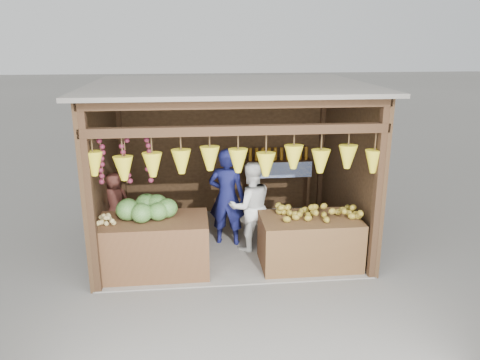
% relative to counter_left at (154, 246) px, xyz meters
% --- Properties ---
extents(ground, '(80.00, 80.00, 0.00)m').
position_rel_counter_left_xyz_m(ground, '(1.20, 0.97, -0.42)').
color(ground, '#514F49').
rests_on(ground, ground).
extents(stall_structure, '(4.30, 3.30, 2.66)m').
position_rel_counter_left_xyz_m(stall_structure, '(1.17, 0.93, 1.25)').
color(stall_structure, slate).
rests_on(stall_structure, ground).
extents(back_shelf, '(1.25, 0.32, 1.32)m').
position_rel_counter_left_xyz_m(back_shelf, '(2.25, 2.25, 0.46)').
color(back_shelf, '#382314').
rests_on(back_shelf, ground).
extents(counter_left, '(1.59, 0.85, 0.83)m').
position_rel_counter_left_xyz_m(counter_left, '(0.00, 0.00, 0.00)').
color(counter_left, '#482B18').
rests_on(counter_left, ground).
extents(counter_right, '(1.47, 0.85, 0.77)m').
position_rel_counter_left_xyz_m(counter_right, '(2.32, -0.01, -0.03)').
color(counter_right, '#482B18').
rests_on(counter_right, ground).
extents(stool, '(0.33, 0.33, 0.31)m').
position_rel_counter_left_xyz_m(stool, '(-0.66, 0.97, -0.26)').
color(stool, black).
rests_on(stool, ground).
extents(man_standing, '(0.68, 0.54, 1.65)m').
position_rel_counter_left_xyz_m(man_standing, '(1.15, 0.90, 0.41)').
color(man_standing, '#14174E').
rests_on(man_standing, ground).
extents(woman_standing, '(0.80, 0.67, 1.48)m').
position_rel_counter_left_xyz_m(woman_standing, '(1.51, 0.65, 0.32)').
color(woman_standing, white).
rests_on(woman_standing, ground).
extents(vendor_seated, '(0.53, 0.40, 0.97)m').
position_rel_counter_left_xyz_m(vendor_seated, '(-0.66, 0.97, 0.38)').
color(vendor_seated, '#5A2C24').
rests_on(vendor_seated, stool).
extents(melon_pile, '(1.00, 0.50, 0.32)m').
position_rel_counter_left_xyz_m(melon_pile, '(-0.10, 0.06, 0.58)').
color(melon_pile, '#144C14').
rests_on(melon_pile, counter_left).
extents(tanfruit_pile, '(0.34, 0.40, 0.13)m').
position_rel_counter_left_xyz_m(tanfruit_pile, '(-0.62, -0.06, 0.48)').
color(tanfruit_pile, '#9D8248').
rests_on(tanfruit_pile, counter_left).
extents(mango_pile, '(1.40, 0.64, 0.22)m').
position_rel_counter_left_xyz_m(mango_pile, '(2.41, -0.01, 0.46)').
color(mango_pile, '#B66E18').
rests_on(mango_pile, counter_right).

